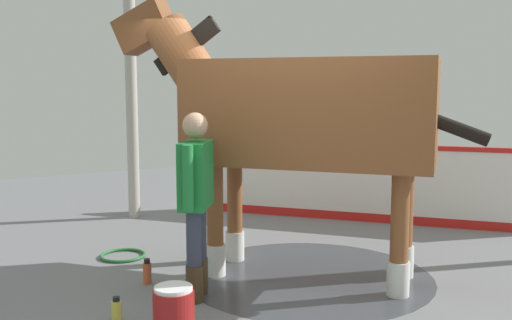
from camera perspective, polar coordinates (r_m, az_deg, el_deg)
ground_plane at (r=5.62m, az=3.90°, el=-12.02°), size 16.00×16.00×0.02m
wet_patch at (r=5.83m, az=5.16°, el=-11.19°), size 2.40×2.40×0.00m
barrier_wall at (r=8.12m, az=9.36°, el=-2.43°), size 3.58×3.26×1.07m
roof_post_near at (r=8.28m, az=-12.02°, el=4.85°), size 0.16×0.16×3.04m
horse at (r=5.57m, az=4.18°, el=4.45°), size 2.84×2.62×2.71m
handler at (r=5.04m, az=-5.87°, el=-3.26°), size 0.55×0.45×1.62m
wash_bucket at (r=4.57m, az=-8.04°, el=-14.23°), size 0.31×0.31×0.35m
bottle_shampoo at (r=4.89m, az=-13.45°, el=-14.00°), size 0.08×0.08×0.19m
bottle_spray at (r=5.66m, az=-10.57°, el=-10.71°), size 0.08×0.08×0.24m
hose_coil at (r=6.57m, az=-12.86°, el=-9.06°), size 0.49×0.49×0.03m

